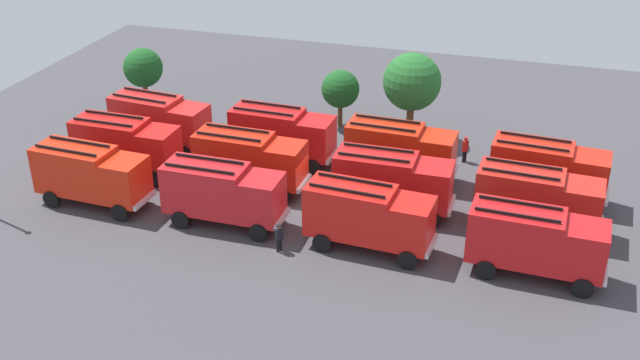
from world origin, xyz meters
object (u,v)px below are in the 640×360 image
(tree_0, at_px, (143,68))
(tree_1, at_px, (340,89))
(fire_truck_0, at_px, (91,173))
(firefighter_0, at_px, (465,148))
(fire_truck_5, at_px, (249,158))
(fire_truck_8, at_px, (159,119))
(fire_truck_1, at_px, (223,192))
(fire_truck_10, at_px, (400,149))
(firefighter_1, at_px, (279,237))
(fire_truck_6, at_px, (392,180))
(tree_2, at_px, (412,82))
(fire_truck_2, at_px, (368,215))
(fire_truck_9, at_px, (282,133))
(fire_truck_3, at_px, (536,240))
(fire_truck_11, at_px, (548,168))
(fire_truck_4, at_px, (126,143))
(fire_truck_7, at_px, (537,198))
(traffic_cone_0, at_px, (286,174))

(tree_0, height_order, tree_1, tree_0)
(fire_truck_0, bearing_deg, firefighter_0, 34.07)
(fire_truck_5, bearing_deg, fire_truck_8, 155.17)
(fire_truck_1, distance_m, fire_truck_10, 12.38)
(firefighter_1, height_order, tree_1, tree_1)
(fire_truck_0, relative_size, fire_truck_6, 1.01)
(tree_1, distance_m, tree_2, 5.68)
(fire_truck_8, xyz_separation_m, fire_truck_10, (17.30, 0.17, 0.00))
(fire_truck_5, relative_size, fire_truck_8, 0.98)
(fire_truck_2, height_order, fire_truck_9, same)
(fire_truck_3, height_order, firefighter_0, fire_truck_3)
(fire_truck_11, bearing_deg, fire_truck_4, -166.79)
(fire_truck_9, bearing_deg, fire_truck_11, 0.69)
(fire_truck_1, height_order, firefighter_1, fire_truck_1)
(fire_truck_5, xyz_separation_m, fire_truck_7, (17.75, 0.05, 0.00))
(firefighter_0, xyz_separation_m, firefighter_1, (-8.36, -14.51, -0.09))
(fire_truck_0, relative_size, fire_truck_5, 1.01)
(fire_truck_5, height_order, firefighter_0, fire_truck_5)
(fire_truck_5, relative_size, fire_truck_6, 1.00)
(fire_truck_6, height_order, fire_truck_11, same)
(tree_0, bearing_deg, fire_truck_11, -12.03)
(fire_truck_10, bearing_deg, fire_truck_11, 0.80)
(firefighter_0, relative_size, tree_1, 0.41)
(fire_truck_10, bearing_deg, fire_truck_1, -132.61)
(firefighter_0, bearing_deg, traffic_cone_0, 60.32)
(tree_0, bearing_deg, firefighter_1, -44.48)
(fire_truck_3, xyz_separation_m, fire_truck_10, (-9.08, 8.97, 0.00))
(fire_truck_10, bearing_deg, fire_truck_9, -179.55)
(tree_2, bearing_deg, fire_truck_9, -139.85)
(fire_truck_9, height_order, tree_1, tree_1)
(fire_truck_6, height_order, tree_1, tree_1)
(tree_2, bearing_deg, traffic_cone_0, -126.25)
(fire_truck_3, height_order, fire_truck_4, same)
(fire_truck_8, distance_m, traffic_cone_0, 10.55)
(fire_truck_1, relative_size, fire_truck_11, 0.98)
(fire_truck_2, bearing_deg, firefighter_0, 77.38)
(fire_truck_1, bearing_deg, firefighter_0, 45.52)
(fire_truck_4, bearing_deg, fire_truck_2, -13.63)
(fire_truck_1, relative_size, fire_truck_10, 0.99)
(fire_truck_4, height_order, fire_truck_8, same)
(fire_truck_5, xyz_separation_m, tree_2, (8.22, 10.87, 2.20))
(fire_truck_8, xyz_separation_m, fire_truck_11, (26.66, 0.02, 0.00))
(fire_truck_4, height_order, fire_truck_9, same)
(fire_truck_0, bearing_deg, fire_truck_6, 17.25)
(firefighter_1, bearing_deg, fire_truck_0, 23.37)
(fire_truck_3, bearing_deg, firefighter_1, -170.11)
(fire_truck_1, distance_m, fire_truck_8, 12.25)
(fire_truck_9, relative_size, tree_0, 1.51)
(firefighter_0, bearing_deg, fire_truck_4, 52.76)
(fire_truck_8, bearing_deg, fire_truck_1, -39.81)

